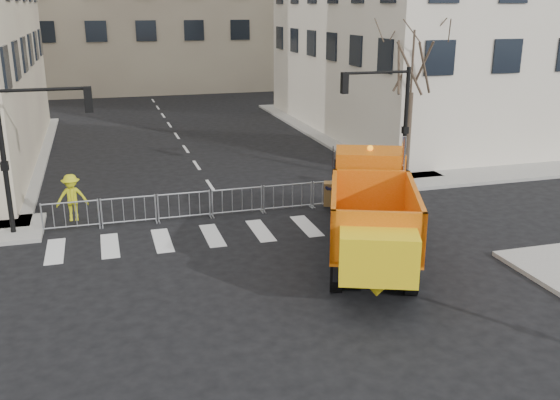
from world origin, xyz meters
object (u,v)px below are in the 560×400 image
object	(u,v)px
cop_a	(390,200)
cop_b	(337,190)
worker	(72,198)
newspaper_box	(353,174)
cop_c	(345,190)
plow_truck	(371,210)

from	to	relation	value
cop_a	cop_b	size ratio (longest dim) A/B	0.82
worker	newspaper_box	xyz separation A→B (m)	(12.05, 1.45, -0.35)
worker	cop_b	bearing A→B (deg)	-7.56
newspaper_box	worker	bearing A→B (deg)	179.40
cop_b	newspaper_box	size ratio (longest dim) A/B	1.77
cop_c	worker	world-z (taller)	worker
cop_a	worker	xyz separation A→B (m)	(-11.75, 2.86, 0.26)
cop_a	cop_b	world-z (taller)	cop_b
cop_a	newspaper_box	world-z (taller)	cop_a
plow_truck	cop_b	xyz separation A→B (m)	(0.71, 4.79, -0.74)
plow_truck	cop_c	world-z (taller)	plow_truck
plow_truck	cop_c	size ratio (longest dim) A/B	5.86
plow_truck	newspaper_box	bearing A→B (deg)	2.52
cop_c	cop_b	bearing A→B (deg)	-40.15
cop_a	worker	bearing A→B (deg)	-14.56
cop_b	worker	bearing A→B (deg)	5.81
cop_a	newspaper_box	distance (m)	4.32
cop_a	cop_b	bearing A→B (deg)	-36.95
plow_truck	worker	size ratio (longest dim) A/B	5.65
cop_c	worker	xyz separation A→B (m)	(-10.50, 1.37, 0.18)
cop_a	newspaper_box	size ratio (longest dim) A/B	1.45
newspaper_box	cop_b	bearing A→B (deg)	-130.69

